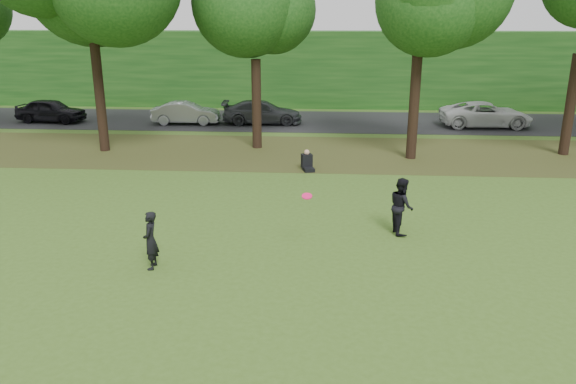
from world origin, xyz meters
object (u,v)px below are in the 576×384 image
at_px(player_left, 151,240).
at_px(player_right, 401,206).
at_px(frisbee, 307,196).
at_px(seated_person, 307,163).

distance_m(player_left, player_right, 7.05).
bearing_deg(frisbee, player_left, -162.51).
bearing_deg(player_left, seated_person, 156.29).
relative_size(frisbee, seated_person, 0.45).
distance_m(player_right, seated_person, 7.35).
xyz_separation_m(player_left, seated_person, (3.52, 9.54, -0.43)).
distance_m(player_right, frisbee, 3.21).
relative_size(player_left, player_right, 0.90).
relative_size(player_right, frisbee, 4.45).
height_order(frisbee, seated_person, frisbee).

